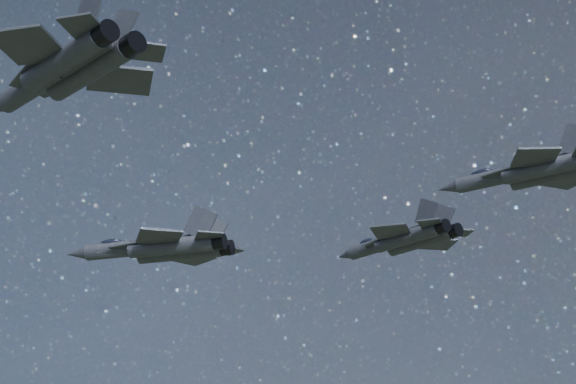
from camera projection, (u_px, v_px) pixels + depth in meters
The scene contains 4 objects.
jet_lead at pixel (163, 248), 97.84m from camera, with size 19.15×12.92×4.83m.
jet_left at pixel (404, 239), 101.57m from camera, with size 17.41×11.84×4.38m.
jet_right at pixel (66, 68), 70.38m from camera, with size 19.72×13.53×4.95m.
jet_slot at pixel (537, 171), 76.91m from camera, with size 14.99×10.69×3.83m.
Camera 1 is at (43.82, -66.21, 116.83)m, focal length 60.00 mm.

